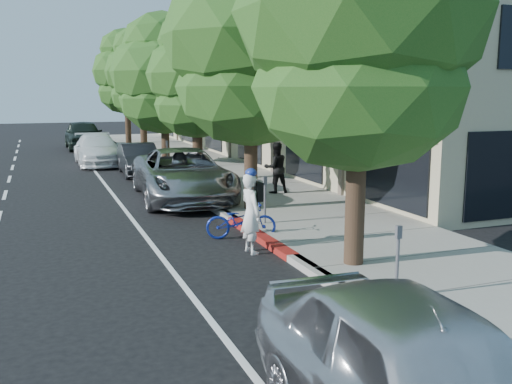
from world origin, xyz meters
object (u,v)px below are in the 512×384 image
street_tree_2 (196,77)px  street_tree_4 (142,74)px  white_pickup (98,150)px  street_tree_0 (361,20)px  pedestrian (276,168)px  street_tree_5 (126,73)px  bicycle (241,221)px  street_tree_1 (251,41)px  dark_sedan (139,159)px  dark_suv_far (84,135)px  cyclist (251,213)px  silver_suv (183,175)px  street_tree_3 (164,74)px

street_tree_2 → street_tree_4: 12.01m
white_pickup → street_tree_0: bearing=-81.3°
pedestrian → street_tree_0: bearing=79.1°
street_tree_5 → bicycle: 27.16m
street_tree_1 → bicycle: 5.53m
dark_sedan → street_tree_2: bearing=-59.3°
street_tree_1 → dark_suv_far: size_ratio=1.53×
street_tree_0 → cyclist: street_tree_0 is taller
street_tree_0 → street_tree_2: (0.00, 12.00, -0.78)m
dark_sedan → bicycle: bearing=-86.0°
street_tree_2 → silver_suv: bearing=-113.8°
cyclist → pedestrian: pedestrian is taller
street_tree_5 → cyclist: size_ratio=4.29×
street_tree_1 → pedestrian: street_tree_1 is taller
dark_suv_far → dark_sedan: bearing=-84.9°
street_tree_1 → silver_suv: (-1.40, 2.82, -4.20)m
street_tree_0 → street_tree_4: bearing=90.0°
street_tree_2 → street_tree_4: bearing=90.0°
street_tree_5 → white_pickup: bearing=-106.7°
street_tree_4 → pedestrian: 16.33m
dark_sedan → dark_suv_far: size_ratio=0.78×
street_tree_2 → street_tree_4: size_ratio=0.90×
silver_suv → dark_sedan: bearing=97.4°
street_tree_1 → cyclist: street_tree_1 is taller
bicycle → dark_suv_far: dark_suv_far is taller
dark_sedan → dark_suv_far: bearing=97.4°
cyclist → dark_suv_far: (-1.59, 26.20, 0.00)m
street_tree_3 → bicycle: 15.35m
street_tree_3 → white_pickup: 5.11m
dark_sedan → pedestrian: pedestrian is taller
dark_suv_far → silver_suv: bearing=-85.7°
street_tree_1 → street_tree_5: 24.00m
street_tree_0 → street_tree_5: bearing=90.0°
cyclist → bicycle: size_ratio=1.05×
street_tree_2 → dark_suv_far: street_tree_2 is taller
street_tree_1 → cyclist: 5.98m
street_tree_0 → dark_suv_far: bearing=96.3°
bicycle → pedestrian: size_ratio=0.99×
silver_suv → street_tree_2: bearing=70.1°
street_tree_4 → street_tree_5: (-0.00, 6.00, 0.24)m
street_tree_1 → cyclist: size_ratio=4.52×
street_tree_3 → pedestrian: size_ratio=4.23×
street_tree_5 → silver_suv: 21.60m
white_pickup → dark_suv_far: (0.00, 8.49, 0.17)m
street_tree_3 → silver_suv: (-1.40, -9.18, -3.59)m
street_tree_2 → cyclist: street_tree_2 is taller
street_tree_5 → pedestrian: street_tree_5 is taller
street_tree_2 → dark_suv_far: bearing=100.9°
street_tree_4 → bicycle: bearing=-93.6°
street_tree_0 → cyclist: 4.76m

